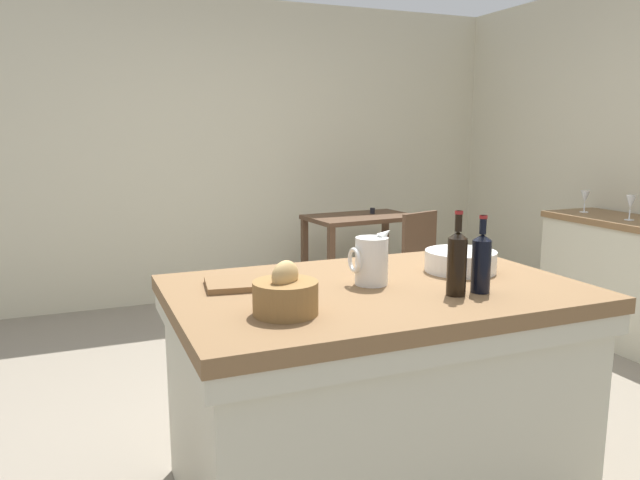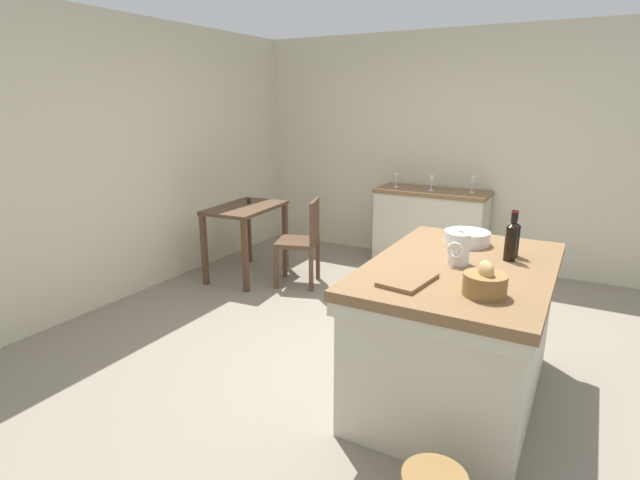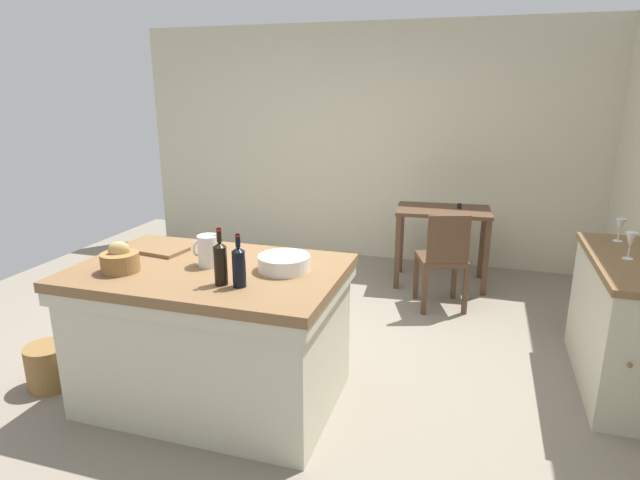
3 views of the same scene
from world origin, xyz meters
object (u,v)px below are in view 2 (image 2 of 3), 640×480
(side_cabinet, at_px, (430,228))
(pitcher, at_px, (459,248))
(writing_desk, at_px, (246,218))
(wine_glass_left, at_px, (432,180))
(wine_bottle_dark, at_px, (514,238))
(wine_glass_far_left, at_px, (473,181))
(wine_bottle_amber, at_px, (511,241))
(wooden_chair, at_px, (303,239))
(wine_glass_middle, at_px, (396,178))
(bread_basket, at_px, (485,283))
(cutting_board, at_px, (408,280))
(island_table, at_px, (457,326))
(wash_bowl, at_px, (467,238))

(side_cabinet, height_order, pitcher, pitcher)
(writing_desk, xyz_separation_m, wine_glass_left, (1.25, -1.62, 0.36))
(wine_bottle_dark, xyz_separation_m, wine_glass_far_left, (2.22, 0.75, 0.00))
(side_cabinet, relative_size, wine_glass_left, 7.27)
(wine_bottle_amber, bearing_deg, pitcher, 129.66)
(wooden_chair, xyz_separation_m, pitcher, (-1.26, -1.85, 0.50))
(wine_glass_left, bearing_deg, wooden_chair, 141.13)
(wooden_chair, height_order, wine_glass_middle, wine_glass_middle)
(pitcher, bearing_deg, wine_bottle_amber, -50.34)
(wine_bottle_dark, distance_m, wine_glass_far_left, 2.35)
(pitcher, xyz_separation_m, wine_glass_left, (2.44, 0.90, 0.02))
(pitcher, height_order, wine_bottle_dark, wine_bottle_dark)
(bread_basket, bearing_deg, side_cabinet, 21.27)
(wooden_chair, relative_size, wine_bottle_dark, 3.04)
(wooden_chair, bearing_deg, wine_glass_middle, -23.51)
(pitcher, distance_m, wine_glass_far_left, 2.60)
(bread_basket, xyz_separation_m, wine_glass_middle, (2.92, 1.57, 0.04))
(side_cabinet, relative_size, wooden_chair, 1.41)
(cutting_board, height_order, wine_bottle_dark, wine_bottle_dark)
(pitcher, bearing_deg, wine_bottle_dark, -38.87)
(island_table, relative_size, writing_desk, 1.69)
(wash_bowl, height_order, wine_bottle_dark, wine_bottle_dark)
(wine_glass_far_left, bearing_deg, wine_glass_left, 104.20)
(island_table, xyz_separation_m, wine_glass_middle, (2.46, 1.35, 0.52))
(island_table, xyz_separation_m, pitcher, (-0.01, 0.03, 0.51))
(wooden_chair, relative_size, wine_glass_left, 5.16)
(writing_desk, distance_m, pitcher, 2.81)
(wine_bottle_amber, xyz_separation_m, wine_glass_middle, (2.26, 1.59, -0.02))
(island_table, xyz_separation_m, wash_bowl, (0.45, 0.08, 0.45))
(island_table, bearing_deg, wash_bowl, 10.09)
(side_cabinet, xyz_separation_m, wine_glass_middle, (-0.03, 0.42, 0.55))
(writing_desk, height_order, wine_bottle_amber, wine_bottle_amber)
(wooden_chair, xyz_separation_m, wine_glass_middle, (1.21, -0.53, 0.51))
(side_cabinet, bearing_deg, wooden_chair, 142.43)
(wine_glass_left, bearing_deg, wash_bowl, -156.88)
(wooden_chair, distance_m, wine_bottle_amber, 2.42)
(island_table, height_order, wash_bowl, wash_bowl)
(cutting_board, bearing_deg, writing_desk, 55.10)
(wash_bowl, xyz_separation_m, wine_glass_left, (1.98, 0.85, 0.07))
(wash_bowl, distance_m, wine_glass_far_left, 2.13)
(wooden_chair, distance_m, pitcher, 2.30)
(pitcher, relative_size, wash_bowl, 0.76)
(bread_basket, relative_size, wine_glass_left, 1.26)
(bread_basket, relative_size, wine_glass_far_left, 1.21)
(pitcher, height_order, wine_glass_middle, pitcher)
(writing_desk, xyz_separation_m, wine_glass_far_left, (1.35, -2.03, 0.36))
(island_table, relative_size, wine_bottle_amber, 5.05)
(bread_basket, height_order, wine_bottle_amber, wine_bottle_amber)
(island_table, height_order, bread_basket, bread_basket)
(wine_glass_left, height_order, wine_glass_middle, wine_glass_left)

